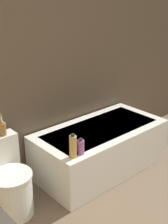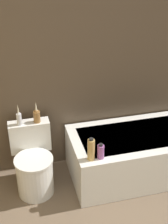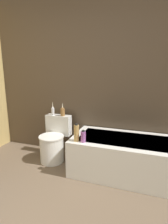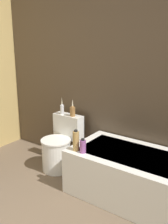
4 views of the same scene
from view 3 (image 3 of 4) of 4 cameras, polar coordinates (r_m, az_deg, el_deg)
wall_back_tiled at (r=2.85m, az=-0.16°, el=11.30°), size 6.40×0.06×2.60m
bathtub at (r=2.54m, az=13.71°, el=-13.80°), size 1.49×0.76×0.51m
toilet at (r=2.86m, az=-9.86°, el=-9.65°), size 0.41×0.52×0.69m
vase_gold at (r=2.90m, az=-10.14°, el=0.47°), size 0.05×0.05×0.23m
vase_silver at (r=2.83m, az=-7.00°, el=0.25°), size 0.07×0.07×0.23m
shampoo_bottle_tall at (r=2.27m, az=-2.46°, el=-6.85°), size 0.07×0.07×0.23m
shampoo_bottle_short at (r=2.26m, az=-0.26°, el=-8.04°), size 0.07×0.07×0.16m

